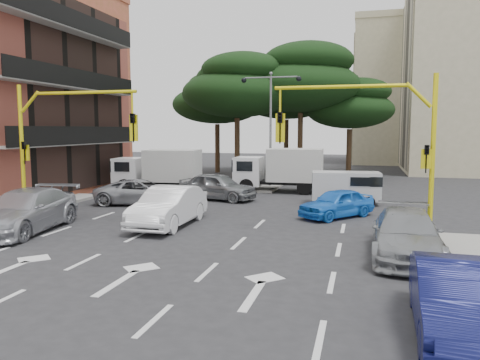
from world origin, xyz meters
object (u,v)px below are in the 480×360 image
(street_lamp_center, at_px, (271,109))
(box_truck_a, at_px, (158,171))
(car_blue_compact, at_px, (337,203))
(car_silver_cross_b, at_px, (217,186))
(car_silver_wagon, at_px, (25,211))
(van_white, at_px, (346,188))
(car_silver_parked, at_px, (406,234))
(box_truck_b, at_px, (279,170))
(signal_mast_left, at_px, (56,133))
(signal_mast_right, at_px, (381,134))
(car_navy_parked, at_px, (456,300))
(car_white_hatch, at_px, (169,207))
(car_silver_cross_a, at_px, (141,192))

(street_lamp_center, height_order, box_truck_a, street_lamp_center)
(car_blue_compact, distance_m, car_silver_cross_b, 7.88)
(car_blue_compact, height_order, car_silver_wagon, car_silver_wagon)
(van_white, height_order, box_truck_a, box_truck_a)
(car_silver_parked, height_order, box_truck_b, box_truck_b)
(signal_mast_left, relative_size, car_blue_compact, 1.55)
(signal_mast_right, height_order, street_lamp_center, street_lamp_center)
(car_silver_wagon, distance_m, box_truck_a, 12.34)
(car_navy_parked, bearing_deg, car_blue_compact, 105.77)
(signal_mast_right, relative_size, box_truck_b, 1.05)
(car_blue_compact, relative_size, box_truck_a, 0.70)
(van_white, bearing_deg, signal_mast_left, -62.71)
(street_lamp_center, xyz_separation_m, car_silver_parked, (7.60, -16.40, -4.69))
(street_lamp_center, relative_size, car_silver_wagon, 1.36)
(car_white_hatch, bearing_deg, car_silver_cross_a, 127.23)
(car_silver_cross_a, relative_size, car_navy_parked, 1.11)
(car_blue_compact, relative_size, car_silver_cross_b, 0.85)
(car_silver_parked, relative_size, box_truck_a, 0.92)
(box_truck_a, bearing_deg, car_white_hatch, -158.81)
(car_blue_compact, xyz_separation_m, car_silver_parked, (2.50, -6.30, 0.08))
(car_navy_parked, bearing_deg, car_silver_cross_b, 124.09)
(car_silver_cross_b, height_order, car_navy_parked, car_silver_cross_b)
(signal_mast_left, xyz_separation_m, car_silver_parked, (14.40, -2.39, -3.14))
(signal_mast_left, relative_size, box_truck_b, 1.05)
(car_silver_wagon, relative_size, van_white, 1.59)
(car_white_hatch, bearing_deg, signal_mast_left, -178.27)
(signal_mast_left, distance_m, box_truck_a, 10.38)
(signal_mast_left, distance_m, box_truck_b, 14.44)
(car_silver_cross_b, bearing_deg, box_truck_a, 76.50)
(signal_mast_right, height_order, car_silver_wagon, signal_mast_right)
(car_silver_cross_a, bearing_deg, car_navy_parked, -144.26)
(signal_mast_left, height_order, car_silver_cross_b, signal_mast_left)
(box_truck_b, bearing_deg, car_silver_cross_a, 135.27)
(signal_mast_right, height_order, car_silver_cross_b, signal_mast_right)
(van_white, bearing_deg, car_silver_cross_a, -80.47)
(signal_mast_left, xyz_separation_m, car_silver_cross_b, (4.96, 7.64, -3.10))
(car_blue_compact, bearing_deg, car_navy_parked, -36.46)
(signal_mast_right, xyz_separation_m, car_white_hatch, (-8.42, 0.17, -3.06))
(car_silver_wagon, distance_m, van_white, 15.82)
(signal_mast_right, bearing_deg, signal_mast_left, 180.00)
(car_navy_parked, relative_size, car_silver_parked, 0.86)
(signal_mast_right, distance_m, signal_mast_left, 13.61)
(car_white_hatch, xyz_separation_m, van_white, (6.96, 7.78, 0.07))
(signal_mast_left, distance_m, van_white, 14.83)
(signal_mast_right, bearing_deg, car_silver_wagon, -170.52)
(car_blue_compact, xyz_separation_m, car_silver_cross_b, (-6.94, 3.73, 0.12))
(car_silver_wagon, bearing_deg, car_silver_parked, -8.34)
(car_white_hatch, relative_size, van_white, 1.39)
(signal_mast_left, distance_m, car_silver_cross_a, 6.14)
(signal_mast_left, height_order, box_truck_b, signal_mast_left)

